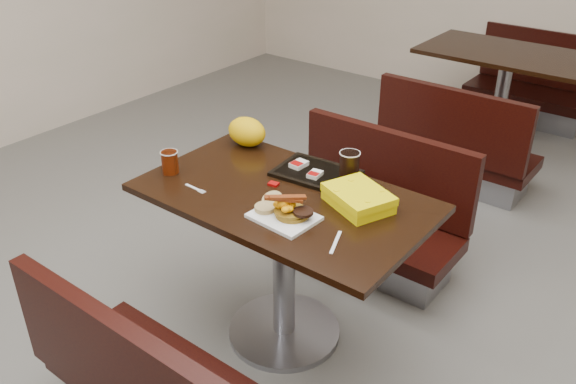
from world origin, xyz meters
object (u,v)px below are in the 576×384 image
Objects in this scene: pancake_stack at (292,213)px; bench_near_n at (366,207)px; clamshell at (358,198)px; platter at (284,217)px; table_near at (284,268)px; hashbrown_sleeve_left at (299,164)px; hashbrown_sleeve_right at (315,174)px; bench_near_s at (165,363)px; coffee_cup_near at (170,162)px; bench_far_s at (461,134)px; fork at (193,187)px; paper_bag at (247,132)px; coffee_cup_far at (349,165)px; tray at (316,173)px; bench_far_n at (531,80)px; table_far at (500,102)px; knife at (336,242)px.

bench_near_n is at bearing 99.76° from pancake_stack.
platter is at bearing -101.08° from clamshell.
hashbrown_sleeve_left is (-0.08, 0.22, 0.40)m from table_near.
hashbrown_sleeve_right is 0.26× the size of clamshell.
bench_near_s is 0.87m from coffee_cup_near.
fork is at bearing -99.22° from bench_far_s.
coffee_cup_near is (-0.51, -0.85, 0.44)m from bench_near_n.
bench_far_s is at bearing 75.92° from coffee_cup_near.
bench_near_s is 1.17m from paper_bag.
clamshell is (0.29, -1.79, 0.42)m from bench_far_s.
fork is at bearing -141.78° from hashbrown_sleeve_right.
coffee_cup_far is at bearing 81.51° from bench_near_s.
fork is at bearing -131.94° from clamshell.
fork is (-0.48, -0.06, -0.03)m from pancake_stack.
platter is at bearing 7.26° from fork.
bench_near_n is 0.62m from tray.
coffee_cup_far is (0.14, -3.03, 0.46)m from bench_far_n.
pancake_stack is at bearing -85.98° from bench_far_s.
coffee_cup_near is at bearing -104.08° from bench_far_s.
bench_near_s is 0.96m from clamshell.
bench_far_n is (0.00, 4.00, 0.00)m from bench_near_s.
bench_near_s is at bearing -90.00° from bench_near_n.
coffee_cup_far is (0.14, -0.43, 0.46)m from bench_near_n.
coffee_cup_far reaches higher than tray.
fork is at bearing -96.93° from table_far.
bench_near_s and bench_far_s have the same top height.
hashbrown_sleeve_right is (0.02, -0.04, 0.02)m from tray.
fork is at bearing -134.93° from tray.
pancake_stack reaches higher than bench_near_n.
hashbrown_sleeve_left reaches higher than hashbrown_sleeve_right.
clamshell reaches higher than platter.
hashbrown_sleeve_left reaches higher than platter.
bench_far_s is 14.84× the size of hashbrown_sleeve_right.
hashbrown_sleeve_right is (0.03, -3.11, 0.42)m from bench_far_n.
clamshell is (0.29, -0.59, 0.42)m from bench_near_n.
hashbrown_sleeve_left is (-0.08, -3.08, 0.42)m from bench_far_n.
hashbrown_sleeve_left is at bearing -91.58° from bench_far_n.
coffee_cup_near is 1.49× the size of hashbrown_sleeve_right.
bench_far_s is 1.74m from paper_bag.
paper_bag reaches higher than bench_near_n.
coffee_cup_near is (-0.51, 0.55, 0.44)m from bench_near_s.
hashbrown_sleeve_right is at bearing -89.53° from bench_far_n.
paper_bag is (-0.44, -0.42, 0.46)m from bench_near_n.
bench_near_n is 8.84× the size of fork.
coffee_cup_near is at bearing -147.74° from coffee_cup_far.
knife is 0.49m from coffee_cup_far.
knife reaches higher than table_far.
bench_far_n is at bearing 90.00° from bench_near_s.
coffee_cup_near is at bearing -98.47° from bench_far_n.
coffee_cup_near is at bearing -163.95° from table_near.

